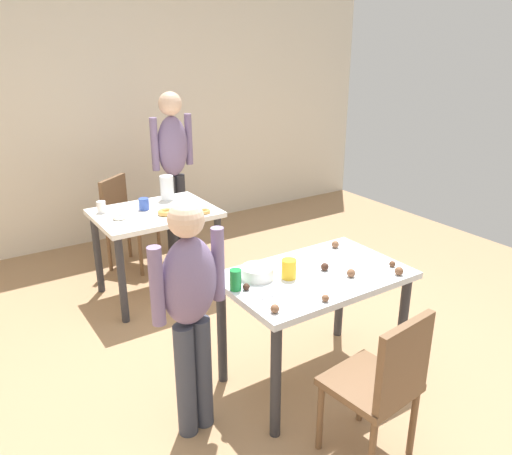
{
  "coord_description": "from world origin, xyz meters",
  "views": [
    {
      "loc": [
        -1.8,
        -2.14,
        2.08
      ],
      "look_at": [
        -0.05,
        0.51,
        0.9
      ],
      "focal_mm": 35.67,
      "sensor_mm": 36.0,
      "label": 1
    }
  ],
  "objects_px": {
    "chair_near_table": "(383,381)",
    "person_girl_near": "(190,303)",
    "person_adult_far": "(173,159)",
    "pitcher_far": "(167,188)",
    "dining_table_near": "(315,290)",
    "soda_can": "(236,280)",
    "mixing_bowl": "(258,272)",
    "chair_far_table": "(125,217)",
    "dining_table_far": "(155,225)"
  },
  "relations": [
    {
      "from": "dining_table_near",
      "to": "soda_can",
      "type": "height_order",
      "value": "soda_can"
    },
    {
      "from": "dining_table_near",
      "to": "mixing_bowl",
      "type": "height_order",
      "value": "mixing_bowl"
    },
    {
      "from": "person_adult_far",
      "to": "soda_can",
      "type": "relative_size",
      "value": 13.3
    },
    {
      "from": "person_adult_far",
      "to": "mixing_bowl",
      "type": "bearing_deg",
      "value": -102.41
    },
    {
      "from": "chair_near_table",
      "to": "pitcher_far",
      "type": "bearing_deg",
      "value": 89.33
    },
    {
      "from": "dining_table_near",
      "to": "mixing_bowl",
      "type": "bearing_deg",
      "value": 156.89
    },
    {
      "from": "dining_table_near",
      "to": "pitcher_far",
      "type": "relative_size",
      "value": 5.18
    },
    {
      "from": "dining_table_far",
      "to": "soda_can",
      "type": "height_order",
      "value": "soda_can"
    },
    {
      "from": "dining_table_far",
      "to": "person_adult_far",
      "type": "relative_size",
      "value": 0.59
    },
    {
      "from": "person_adult_far",
      "to": "chair_far_table",
      "type": "bearing_deg",
      "value": -179.79
    },
    {
      "from": "chair_far_table",
      "to": "dining_table_near",
      "type": "bearing_deg",
      "value": -81.12
    },
    {
      "from": "pitcher_far",
      "to": "chair_near_table",
      "type": "bearing_deg",
      "value": -90.67
    },
    {
      "from": "chair_near_table",
      "to": "chair_far_table",
      "type": "height_order",
      "value": "same"
    },
    {
      "from": "chair_near_table",
      "to": "soda_can",
      "type": "distance_m",
      "value": 0.94
    },
    {
      "from": "chair_far_table",
      "to": "person_girl_near",
      "type": "height_order",
      "value": "person_girl_near"
    },
    {
      "from": "dining_table_near",
      "to": "chair_near_table",
      "type": "bearing_deg",
      "value": -102.13
    },
    {
      "from": "pitcher_far",
      "to": "chair_far_table",
      "type": "bearing_deg",
      "value": 117.04
    },
    {
      "from": "person_adult_far",
      "to": "pitcher_far",
      "type": "bearing_deg",
      "value": -121.06
    },
    {
      "from": "chair_near_table",
      "to": "soda_can",
      "type": "relative_size",
      "value": 7.13
    },
    {
      "from": "chair_near_table",
      "to": "mixing_bowl",
      "type": "xyz_separation_m",
      "value": [
        -0.17,
        0.87,
        0.29
      ]
    },
    {
      "from": "chair_far_table",
      "to": "person_adult_far",
      "type": "height_order",
      "value": "person_adult_far"
    },
    {
      "from": "chair_near_table",
      "to": "mixing_bowl",
      "type": "bearing_deg",
      "value": 101.1
    },
    {
      "from": "chair_far_table",
      "to": "mixing_bowl",
      "type": "height_order",
      "value": "chair_far_table"
    },
    {
      "from": "dining_table_far",
      "to": "chair_near_table",
      "type": "distance_m",
      "value": 2.39
    },
    {
      "from": "person_girl_near",
      "to": "dining_table_far",
      "type": "bearing_deg",
      "value": 73.5
    },
    {
      "from": "mixing_bowl",
      "to": "dining_table_near",
      "type": "bearing_deg",
      "value": -23.11
    },
    {
      "from": "mixing_bowl",
      "to": "soda_can",
      "type": "height_order",
      "value": "soda_can"
    },
    {
      "from": "chair_far_table",
      "to": "person_adult_far",
      "type": "xyz_separation_m",
      "value": [
        0.53,
        0.0,
        0.49
      ]
    },
    {
      "from": "person_girl_near",
      "to": "soda_can",
      "type": "xyz_separation_m",
      "value": [
        0.32,
        0.08,
        0.02
      ]
    },
    {
      "from": "chair_far_table",
      "to": "soda_can",
      "type": "xyz_separation_m",
      "value": [
        -0.14,
        -2.27,
        0.31
      ]
    },
    {
      "from": "dining_table_near",
      "to": "dining_table_far",
      "type": "height_order",
      "value": "same"
    },
    {
      "from": "mixing_bowl",
      "to": "soda_can",
      "type": "distance_m",
      "value": 0.2
    },
    {
      "from": "dining_table_far",
      "to": "person_girl_near",
      "type": "distance_m",
      "value": 1.72
    },
    {
      "from": "person_adult_far",
      "to": "pitcher_far",
      "type": "height_order",
      "value": "person_adult_far"
    },
    {
      "from": "chair_near_table",
      "to": "person_adult_far",
      "type": "bearing_deg",
      "value": 84.12
    },
    {
      "from": "dining_table_near",
      "to": "chair_near_table",
      "type": "height_order",
      "value": "chair_near_table"
    },
    {
      "from": "person_girl_near",
      "to": "mixing_bowl",
      "type": "height_order",
      "value": "person_girl_near"
    },
    {
      "from": "dining_table_far",
      "to": "person_girl_near",
      "type": "relative_size",
      "value": 0.71
    },
    {
      "from": "chair_near_table",
      "to": "soda_can",
      "type": "height_order",
      "value": "soda_can"
    },
    {
      "from": "soda_can",
      "to": "person_adult_far",
      "type": "bearing_deg",
      "value": 73.5
    },
    {
      "from": "dining_table_near",
      "to": "soda_can",
      "type": "relative_size",
      "value": 9.08
    },
    {
      "from": "mixing_bowl",
      "to": "dining_table_far",
      "type": "bearing_deg",
      "value": 90.79
    },
    {
      "from": "person_adult_far",
      "to": "mixing_bowl",
      "type": "relative_size",
      "value": 8.38
    },
    {
      "from": "person_girl_near",
      "to": "dining_table_near",
      "type": "bearing_deg",
      "value": -0.29
    },
    {
      "from": "person_adult_far",
      "to": "soda_can",
      "type": "height_order",
      "value": "person_adult_far"
    },
    {
      "from": "chair_near_table",
      "to": "person_girl_near",
      "type": "distance_m",
      "value": 1.04
    },
    {
      "from": "chair_near_table",
      "to": "chair_far_table",
      "type": "bearing_deg",
      "value": 93.93
    },
    {
      "from": "chair_near_table",
      "to": "person_adult_far",
      "type": "relative_size",
      "value": 0.54
    },
    {
      "from": "mixing_bowl",
      "to": "pitcher_far",
      "type": "bearing_deg",
      "value": 83.42
    },
    {
      "from": "dining_table_near",
      "to": "person_girl_near",
      "type": "xyz_separation_m",
      "value": [
        -0.83,
        0.0,
        0.16
      ]
    }
  ]
}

